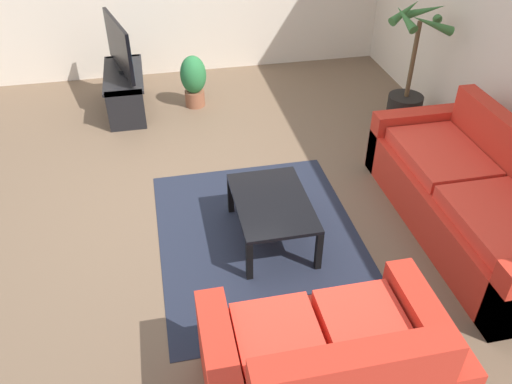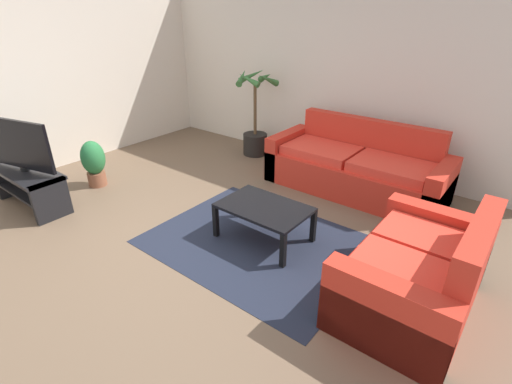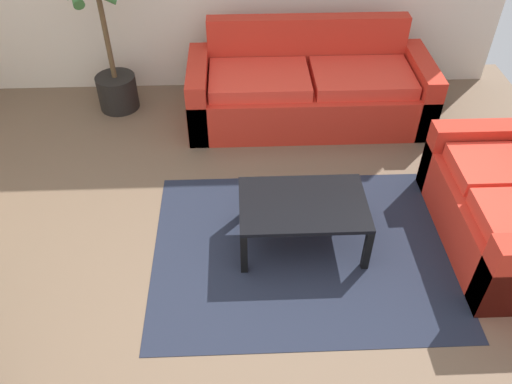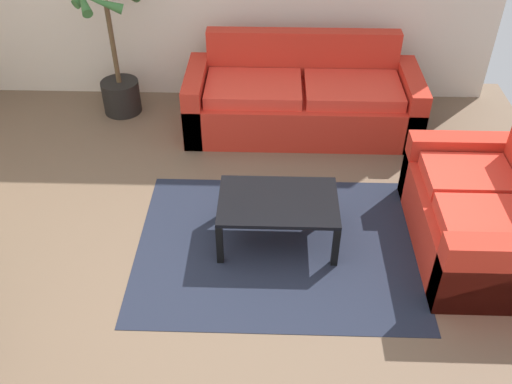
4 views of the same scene
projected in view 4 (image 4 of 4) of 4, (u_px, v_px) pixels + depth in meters
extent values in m
plane|color=brown|center=(177.00, 292.00, 4.11)|extent=(6.60, 6.60, 0.00)
cube|color=red|center=(302.00, 111.00, 5.71)|extent=(2.29, 0.90, 0.42)
cube|color=red|center=(303.00, 53.00, 5.72)|extent=(1.93, 0.16, 0.48)
cube|color=red|center=(197.00, 100.00, 5.68)|extent=(0.18, 0.90, 0.62)
cube|color=red|center=(408.00, 104.00, 5.63)|extent=(0.18, 0.90, 0.62)
cube|color=red|center=(254.00, 88.00, 5.52)|extent=(0.93, 0.66, 0.12)
cube|color=red|center=(353.00, 90.00, 5.49)|extent=(0.93, 0.66, 0.12)
cube|color=red|center=(475.00, 225.00, 4.36)|extent=(0.90, 1.42, 0.42)
cube|color=red|center=(504.00, 275.00, 3.81)|extent=(0.90, 0.18, 0.62)
cube|color=red|center=(458.00, 167.00, 4.78)|extent=(0.90, 0.18, 0.62)
cube|color=red|center=(488.00, 221.00, 3.98)|extent=(0.66, 0.49, 0.12)
cube|color=red|center=(468.00, 176.00, 4.40)|extent=(0.66, 0.49, 0.12)
cube|color=black|center=(278.00, 202.00, 4.32)|extent=(0.92, 0.60, 0.03)
cube|color=black|center=(220.00, 244.00, 4.23)|extent=(0.05, 0.05, 0.36)
cube|color=black|center=(336.00, 247.00, 4.21)|extent=(0.05, 0.05, 0.36)
cube|color=black|center=(225.00, 198.00, 4.67)|extent=(0.05, 0.05, 0.36)
cube|color=black|center=(330.00, 200.00, 4.65)|extent=(0.05, 0.05, 0.36)
cube|color=#1E2333|center=(277.00, 246.00, 4.47)|extent=(2.20, 1.70, 0.01)
cylinder|color=black|center=(121.00, 97.00, 6.02)|extent=(0.39, 0.39, 0.35)
cylinder|color=brown|center=(113.00, 43.00, 5.65)|extent=(0.05, 0.05, 0.85)
cone|color=#356931|center=(103.00, 3.00, 5.21)|extent=(0.39, 0.15, 0.23)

